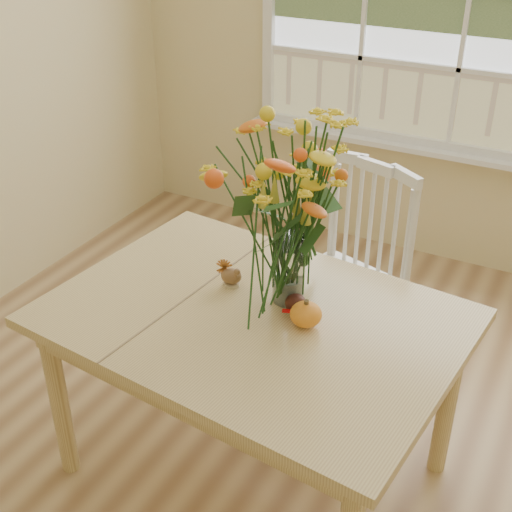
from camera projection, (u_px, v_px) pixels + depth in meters
The scene contains 7 objects.
wall_back at pixel (466, 29), 3.55m from camera, with size 4.00×0.02×2.70m, color beige.
dining_table at pixel (253, 335), 2.42m from camera, with size 1.49×1.14×0.75m.
windsor_chair at pixel (353, 267), 3.01m from camera, with size 0.57×0.56×1.00m.
flower_vase at pixel (291, 203), 2.26m from camera, with size 0.53×0.53×0.63m.
pumpkin at pixel (306, 315), 2.29m from camera, with size 0.11×0.11×0.08m, color orange.
turkey_figurine at pixel (231, 276), 2.51m from camera, with size 0.09×0.08×0.10m.
dark_gourd at pixel (296, 304), 2.36m from camera, with size 0.13×0.09×0.07m.
Camera 1 is at (0.74, -1.50, 2.11)m, focal length 48.00 mm.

